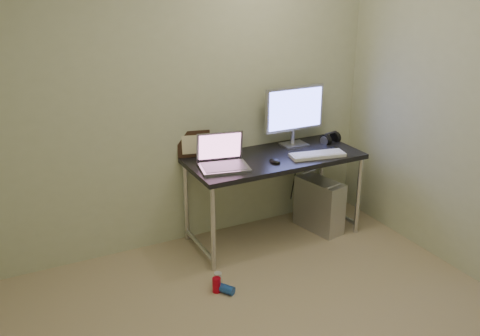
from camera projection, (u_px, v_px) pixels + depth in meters
name	position (u px, v px, depth m)	size (l,w,h in m)	color
wall_back	(178.00, 99.00, 4.26)	(3.50, 0.02, 2.50)	beige
desk	(274.00, 166.00, 4.51)	(1.47, 0.65, 0.75)	black
tower_computer	(319.00, 205.00, 4.79)	(0.29, 0.48, 0.50)	#BABABF
cable_a	(295.00, 176.00, 4.99)	(0.01, 0.01, 0.70)	black
cable_b	(304.00, 177.00, 5.02)	(0.01, 0.01, 0.72)	black
can_red	(217.00, 285.00, 3.91)	(0.06, 0.06, 0.11)	#BB071B
can_white	(218.00, 279.00, 3.99)	(0.06, 0.06, 0.11)	silver
can_blue	(226.00, 289.00, 3.91)	(0.07, 0.07, 0.12)	#1E4DAA
laptop	(223.00, 159.00, 4.23)	(0.43, 0.38, 0.26)	#B6B7BE
monitor	(294.00, 111.00, 4.63)	(0.57, 0.17, 0.53)	#B6B7BE
keyboard	(317.00, 155.00, 4.46)	(0.46, 0.15, 0.03)	white
mouse_right	(335.00, 148.00, 4.62)	(0.07, 0.11, 0.04)	black
mouse_left	(275.00, 160.00, 4.33)	(0.07, 0.12, 0.04)	black
headphones	(330.00, 139.00, 4.81)	(0.20, 0.11, 0.12)	black
picture_frame	(194.00, 144.00, 4.43)	(0.27, 0.03, 0.22)	black
webcam	(218.00, 143.00, 4.50)	(0.05, 0.04, 0.13)	silver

